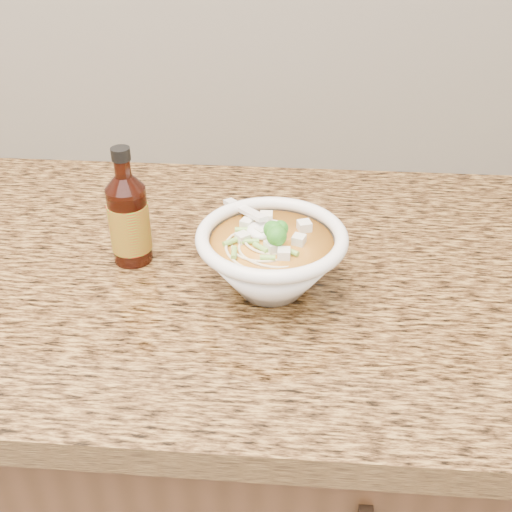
{
  "coord_description": "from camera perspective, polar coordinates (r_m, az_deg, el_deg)",
  "views": [
    {
      "loc": [
        0.42,
        0.93,
        1.41
      ],
      "look_at": [
        0.36,
        1.61,
        0.95
      ],
      "focal_mm": 45.0,
      "sensor_mm": 36.0,
      "label": 1
    }
  ],
  "objects": [
    {
      "name": "counter_slab",
      "position": [
        1.01,
        -20.78,
        -0.44
      ],
      "size": [
        4.0,
        0.68,
        0.04
      ],
      "primitive_type": "cube",
      "color": "olive",
      "rests_on": "cabinet"
    },
    {
      "name": "soup_bowl",
      "position": [
        0.83,
        1.39,
        -0.3
      ],
      "size": [
        0.19,
        0.2,
        0.11
      ],
      "rotation": [
        0.0,
        0.0,
        0.09
      ],
      "color": "white",
      "rests_on": "counter_slab"
    },
    {
      "name": "cabinet",
      "position": [
        1.3,
        -16.71,
        -17.14
      ],
      "size": [
        4.0,
        0.65,
        0.86
      ],
      "primitive_type": "cube",
      "color": "#372010",
      "rests_on": "ground"
    },
    {
      "name": "hot_sauce_bottle",
      "position": [
        0.89,
        -11.23,
        3.19
      ],
      "size": [
        0.07,
        0.07,
        0.17
      ],
      "rotation": [
        0.0,
        0.0,
        -0.36
      ],
      "color": "#320D06",
      "rests_on": "counter_slab"
    }
  ]
}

